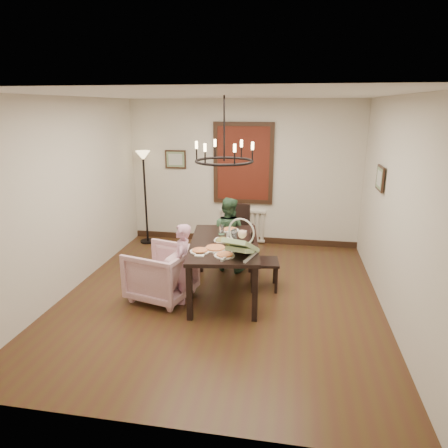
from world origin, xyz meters
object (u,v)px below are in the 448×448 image
(baby_bouncer, at_px, (241,244))
(floor_lamp, at_px, (145,199))
(chair_right, at_px, (264,258))
(elderly_woman, at_px, (182,270))
(drinking_glass, at_px, (233,235))
(seated_man, at_px, (228,240))
(armchair, at_px, (161,273))
(chair_far, at_px, (233,234))
(dining_table, at_px, (224,248))

(baby_bouncer, distance_m, floor_lamp, 3.37)
(chair_right, relative_size, baby_bouncer, 1.83)
(chair_right, height_order, floor_lamp, floor_lamp)
(elderly_woman, bearing_deg, drinking_glass, 121.19)
(seated_man, bearing_deg, armchair, 72.09)
(seated_man, bearing_deg, baby_bouncer, 120.70)
(chair_far, height_order, floor_lamp, floor_lamp)
(armchair, xyz_separation_m, floor_lamp, (-1.06, 2.30, 0.52))
(armchair, relative_size, baby_bouncer, 1.58)
(dining_table, distance_m, baby_bouncer, 0.65)
(chair_right, bearing_deg, floor_lamp, 47.67)
(dining_table, bearing_deg, drinking_glass, 42.79)
(dining_table, height_order, floor_lamp, floor_lamp)
(elderly_woman, xyz_separation_m, floor_lamp, (-1.40, 2.37, 0.43))
(chair_far, xyz_separation_m, armchair, (-0.81, -1.55, -0.14))
(chair_far, distance_m, elderly_woman, 1.68)
(chair_far, distance_m, chair_right, 1.16)
(dining_table, relative_size, chair_right, 1.88)
(chair_far, xyz_separation_m, floor_lamp, (-1.87, 0.75, 0.38))
(chair_far, distance_m, floor_lamp, 2.06)
(armchair, bearing_deg, floor_lamp, -140.50)
(chair_right, bearing_deg, dining_table, 107.98)
(seated_man, relative_size, drinking_glass, 7.39)
(armchair, xyz_separation_m, seated_man, (0.77, 1.19, 0.14))
(dining_table, xyz_separation_m, drinking_glass, (0.11, 0.14, 0.16))
(seated_man, bearing_deg, floor_lamp, -16.02)
(chair_right, distance_m, floor_lamp, 3.07)
(chair_far, xyz_separation_m, chair_right, (0.62, -0.99, -0.03))
(baby_bouncer, height_order, floor_lamp, floor_lamp)
(drinking_glass, height_order, floor_lamp, floor_lamp)
(chair_far, relative_size, floor_lamp, 0.57)
(dining_table, relative_size, armchair, 2.18)
(chair_far, relative_size, armchair, 1.24)
(dining_table, bearing_deg, elderly_woman, -153.79)
(seated_man, distance_m, floor_lamp, 2.18)
(dining_table, distance_m, elderly_woman, 0.68)
(seated_man, height_order, floor_lamp, floor_lamp)
(chair_far, relative_size, chair_right, 1.07)
(chair_far, relative_size, elderly_woman, 1.09)
(chair_right, relative_size, armchair, 1.15)
(elderly_woman, bearing_deg, dining_table, 117.63)
(armchair, xyz_separation_m, drinking_glass, (0.97, 0.43, 0.49))
(seated_man, bearing_deg, elderly_woman, 85.82)
(elderly_woman, bearing_deg, seated_man, 154.15)
(dining_table, bearing_deg, seated_man, 87.68)
(elderly_woman, bearing_deg, baby_bouncer, 72.68)
(armchair, relative_size, elderly_woman, 0.88)
(elderly_woman, xyz_separation_m, drinking_glass, (0.64, 0.50, 0.39))
(floor_lamp, bearing_deg, baby_bouncer, -48.51)
(seated_man, bearing_deg, dining_table, 110.76)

